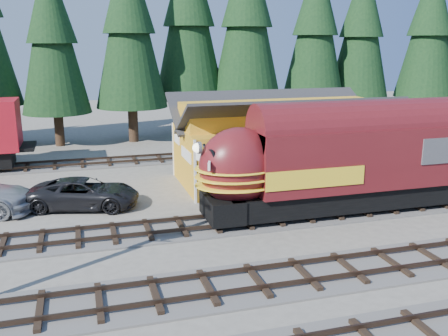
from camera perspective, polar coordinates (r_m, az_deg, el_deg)
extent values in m
plane|color=#6B665B|center=(22.15, 16.90, -8.28)|extent=(120.00, 120.00, 0.00)
cube|color=#4C4947|center=(35.96, -13.33, 0.56)|extent=(32.00, 3.20, 0.08)
cube|color=#38281E|center=(35.21, -13.28, 0.63)|extent=(32.00, 0.08, 0.16)
cube|color=#38281E|center=(36.62, -13.42, 1.13)|extent=(32.00, 0.08, 0.16)
cube|color=gold|center=(30.54, 6.42, 1.69)|extent=(12.00, 6.00, 3.40)
cube|color=gold|center=(30.12, 6.55, 6.19)|extent=(11.88, 3.30, 1.44)
cube|color=white|center=(27.73, -4.34, 1.53)|extent=(0.06, 2.40, 0.60)
cone|color=black|center=(42.59, -19.10, 14.23)|extent=(5.42, 5.42, 12.35)
cone|color=black|center=(43.00, -10.83, 15.87)|extent=(5.94, 5.94, 13.53)
cone|color=black|center=(46.46, -4.04, 16.84)|extent=(6.40, 6.40, 14.57)
cone|color=black|center=(46.17, 2.62, 16.78)|extent=(6.35, 6.35, 14.47)
cone|color=black|center=(49.18, 10.41, 15.57)|extent=(5.91, 5.91, 13.47)
cone|color=black|center=(51.66, 15.44, 15.04)|extent=(5.81, 5.81, 13.25)
cone|color=black|center=(55.01, 22.46, 14.58)|extent=(5.91, 5.91, 13.46)
cube|color=black|center=(25.82, 15.04, -2.93)|extent=(13.79, 2.47, 1.06)
cube|color=#5A1418|center=(25.74, 16.79, 1.46)|extent=(12.58, 2.90, 2.90)
ellipsoid|color=#5A1418|center=(22.73, 1.64, 0.20)|extent=(3.68, 2.85, 3.58)
cube|color=#38383A|center=(27.77, 23.06, 2.54)|extent=(3.87, 2.96, 1.26)
sphere|color=white|center=(22.02, -3.09, 2.31)|extent=(0.43, 0.43, 0.43)
imported|color=black|center=(26.43, -15.69, -2.80)|extent=(6.00, 3.90, 1.54)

